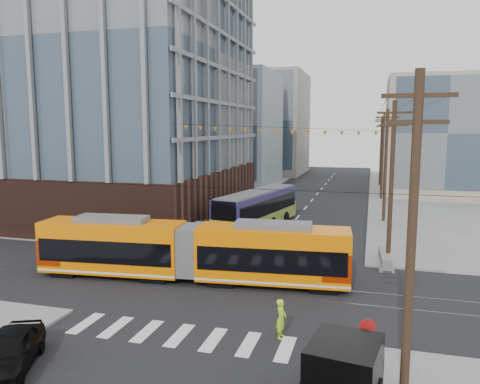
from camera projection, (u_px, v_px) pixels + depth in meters
name	position (u px, v px, depth m)	size (l,w,h in m)	color
ground	(218.00, 312.00, 23.55)	(160.00, 160.00, 0.00)	slate
office_building	(89.00, 79.00, 49.45)	(30.00, 25.00, 28.60)	#381E16
bg_bldg_nw_near	(220.00, 129.00, 76.47)	(18.00, 16.00, 18.00)	#8C99A5
bg_bldg_ne_near	(440.00, 137.00, 63.90)	(14.00, 14.00, 16.00)	gray
bg_bldg_nw_far	(265.00, 124.00, 94.59)	(16.00, 18.00, 20.00)	gray
bg_bldg_ne_far	(436.00, 140.00, 82.57)	(16.00, 16.00, 14.00)	#8C99A5
utility_pole_near	(411.00, 246.00, 14.79)	(0.30, 0.30, 11.00)	black
utility_pole_far	(381.00, 151.00, 73.89)	(0.30, 0.30, 11.00)	black
streetcar	(190.00, 251.00, 28.26)	(18.93, 2.66, 3.65)	orange
city_bus	(257.00, 209.00, 43.12)	(2.72, 12.53, 3.55)	#27214E
black_sedan	(9.00, 351.00, 17.80)	(1.83, 4.54, 1.55)	black
parked_car_silver	(209.00, 229.00, 39.18)	(1.61, 4.62, 1.52)	#93A1AB
parked_car_white	(223.00, 222.00, 42.43)	(2.06, 5.06, 1.47)	silver
parked_car_grey	(247.00, 210.00, 49.44)	(2.07, 4.48, 1.24)	slate
pedestrian	(281.00, 319.00, 20.59)	(0.64, 0.42, 1.77)	#B3F921
stop_sign	(366.00, 352.00, 17.08)	(0.67, 0.67, 2.21)	#A81313
jersey_barrier	(385.00, 258.00, 31.83)	(0.93, 4.15, 0.83)	slate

